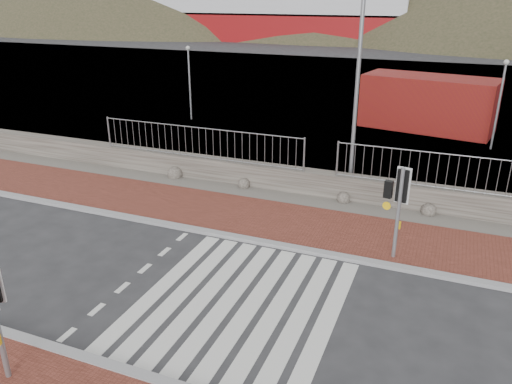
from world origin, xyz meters
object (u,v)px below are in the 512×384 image
at_px(streetlight, 362,66).
at_px(shipping_container, 428,103).
at_px(traffic_signal_far, 399,194).
at_px(ferry, 269,2).

height_order(streetlight, shipping_container, streetlight).
bearing_deg(shipping_container, streetlight, -89.01).
relative_size(traffic_signal_far, streetlight, 0.33).
bearing_deg(ferry, traffic_signal_far, -66.70).
xyz_separation_m(ferry, traffic_signal_far, (27.73, -64.38, -3.42)).
bearing_deg(shipping_container, ferry, 129.56).
relative_size(ferry, shipping_container, 7.47).
bearing_deg(ferry, shipping_container, -60.84).
relative_size(traffic_signal_far, shipping_container, 0.40).
distance_m(ferry, streetlight, 65.14).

